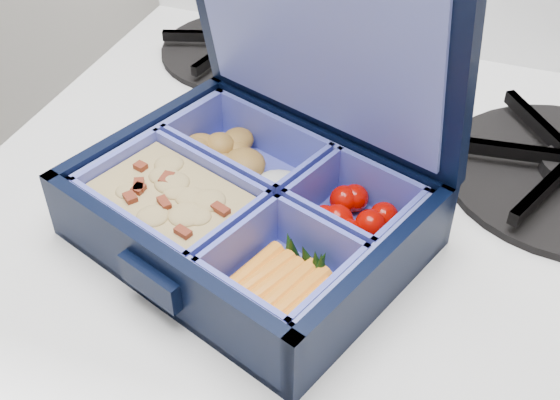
% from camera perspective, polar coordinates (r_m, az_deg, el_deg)
% --- Properties ---
extents(bento_box, '(0.27, 0.24, 0.05)m').
position_cam_1_polar(bento_box, '(0.49, -2.54, -0.84)').
color(bento_box, black).
rests_on(bento_box, stove).
extents(burner_grate_rear, '(0.21, 0.21, 0.02)m').
position_cam_1_polar(burner_grate_rear, '(0.73, -3.00, 12.56)').
color(burner_grate_rear, black).
rests_on(burner_grate_rear, stove).
extents(fork, '(0.14, 0.13, 0.01)m').
position_cam_1_polar(fork, '(0.60, 3.54, 5.10)').
color(fork, silver).
rests_on(fork, stove).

